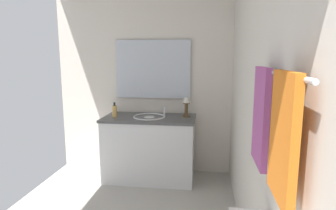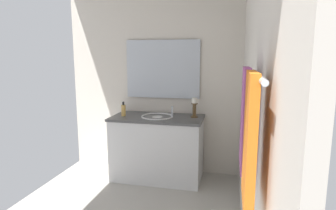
# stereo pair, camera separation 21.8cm
# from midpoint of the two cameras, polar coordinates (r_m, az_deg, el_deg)

# --- Properties ---
(wall_back) EXTENTS (3.14, 0.04, 2.45)m
(wall_back) POSITION_cam_midpoint_polar(r_m,az_deg,el_deg) (2.12, 19.54, 0.89)
(wall_back) COLOR silver
(wall_back) RESTS_ON ground
(wall_left) EXTENTS (0.04, 2.33, 2.45)m
(wall_left) POSITION_cam_midpoint_polar(r_m,az_deg,el_deg) (3.78, -1.13, 5.03)
(wall_left) COLOR silver
(wall_left) RESTS_ON ground
(vanity_cabinet) EXTENTS (0.58, 1.14, 0.80)m
(vanity_cabinet) POSITION_cam_midpoint_polar(r_m,az_deg,el_deg) (3.60, -0.41, -8.61)
(vanity_cabinet) COLOR silver
(vanity_cabinet) RESTS_ON ground
(sink_basin) EXTENTS (0.40, 0.40, 0.24)m
(sink_basin) POSITION_cam_midpoint_polar(r_m,az_deg,el_deg) (3.51, -0.40, -3.01)
(sink_basin) COLOR white
(sink_basin) RESTS_ON vanity_cabinet
(mirror) EXTENTS (0.02, 0.97, 0.75)m
(mirror) POSITION_cam_midpoint_polar(r_m,az_deg,el_deg) (3.70, 0.58, 7.23)
(mirror) COLOR silver
(candle_holder_tall) EXTENTS (0.09, 0.09, 0.24)m
(candle_holder_tall) POSITION_cam_midpoint_polar(r_m,az_deg,el_deg) (3.48, 7.14, -0.45)
(candle_holder_tall) COLOR brown
(candle_holder_tall) RESTS_ON vanity_cabinet
(soap_bottle) EXTENTS (0.06, 0.06, 0.18)m
(soap_bottle) POSITION_cam_midpoint_polar(r_m,az_deg,el_deg) (3.56, -7.27, -1.04)
(soap_bottle) COLOR #E5B259
(soap_bottle) RESTS_ON vanity_cabinet
(towel_bar) EXTENTS (0.84, 0.02, 0.02)m
(towel_bar) POSITION_cam_midpoint_polar(r_m,az_deg,el_deg) (1.23, 21.90, 5.81)
(towel_bar) COLOR silver
(towel_near_vanity) EXTENTS (0.28, 0.03, 0.49)m
(towel_near_vanity) POSITION_cam_midpoint_polar(r_m,az_deg,el_deg) (1.46, 19.41, -2.56)
(towel_near_vanity) COLOR #A54C8C
(towel_near_vanity) RESTS_ON towel_bar
(towel_center) EXTENTS (0.28, 0.03, 0.47)m
(towel_center) POSITION_cam_midpoint_polar(r_m,az_deg,el_deg) (1.06, 21.93, -6.63)
(towel_center) COLOR orange
(towel_center) RESTS_ON towel_bar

